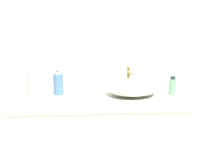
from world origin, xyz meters
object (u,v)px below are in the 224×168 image
lotion_bottle (32,84)px  candle_jar (20,92)px  perfume_bottle (173,86)px  soap_dispenser (58,83)px  sink_basin (132,87)px  tissue_box (84,81)px

lotion_bottle → candle_jar: (-0.10, 0.05, -0.07)m
perfume_bottle → soap_dispenser: bearing=176.5°
sink_basin → tissue_box: (-0.34, 0.13, 0.02)m
sink_basin → tissue_box: bearing=159.3°
lotion_bottle → perfume_bottle: (0.97, 0.01, -0.03)m
lotion_bottle → soap_dispenser: bearing=20.7°
sink_basin → candle_jar: (-0.78, 0.03, -0.03)m
lotion_bottle → perfume_bottle: size_ratio=1.44×
sink_basin → candle_jar: size_ratio=5.85×
sink_basin → candle_jar: 0.78m
lotion_bottle → tissue_box: size_ratio=1.11×
tissue_box → perfume_bottle: bearing=-12.0°
perfume_bottle → candle_jar: perfume_bottle is taller
sink_basin → candle_jar: bearing=177.7°
soap_dispenser → lotion_bottle: soap_dispenser is taller
soap_dispenser → perfume_bottle: size_ratio=1.57×
sink_basin → tissue_box: size_ratio=2.09×
lotion_bottle → candle_jar: size_ratio=3.10×
sink_basin → soap_dispenser: (-0.51, 0.04, 0.03)m
perfume_bottle → tissue_box: bearing=168.0°
sink_basin → soap_dispenser: 0.52m
lotion_bottle → perfume_bottle: 0.97m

